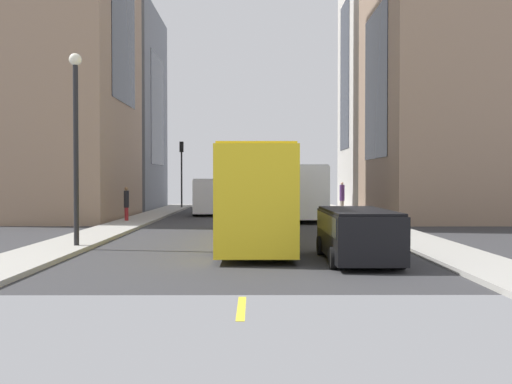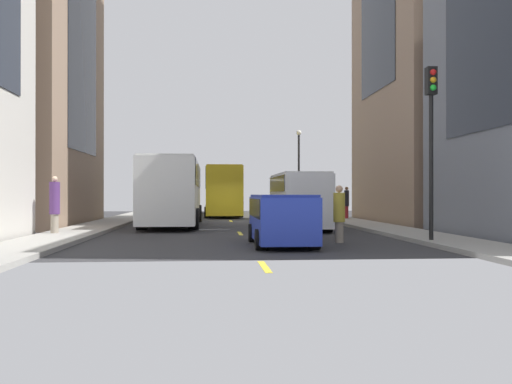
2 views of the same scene
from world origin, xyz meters
name	(u,v)px [view 1 (image 1 of 2)]	position (x,y,z in m)	size (l,w,h in m)	color
ground_plane	(250,223)	(0.00, 0.00, 0.00)	(39.56, 39.56, 0.00)	#333335
sidewalk_west	(366,222)	(-6.68, 0.00, 0.07)	(2.21, 44.00, 0.15)	#9E9B93
sidewalk_east	(133,222)	(6.68, 0.00, 0.07)	(2.21, 44.00, 0.15)	#9E9B93
lane_stripe_0	(251,206)	(0.00, -21.00, 0.01)	(0.16, 2.00, 0.01)	yellow
lane_stripe_1	(251,213)	(0.00, -10.50, 0.01)	(0.16, 2.00, 0.01)	yellow
lane_stripe_2	(250,223)	(0.00, 0.00, 0.01)	(0.16, 2.00, 0.01)	yellow
lane_stripe_3	(248,244)	(0.00, 10.50, 0.01)	(0.16, 2.00, 0.01)	yellow
lane_stripe_4	(241,308)	(0.00, 21.00, 0.01)	(0.16, 2.00, 0.01)	yellow
building_west_0	(395,76)	(-12.23, -15.42, 11.36)	(8.60, 7.96, 22.72)	beige
building_west_1	(439,84)	(-12.03, -3.50, 8.56)	(8.17, 11.46, 17.11)	#937760
building_east_0	(111,110)	(11.93, -15.56, 8.43)	(7.99, 10.85, 16.85)	slate
city_bus_white	(298,187)	(-3.16, -4.43, 2.01)	(2.81, 11.47, 3.35)	silver
streetcar_yellow	(256,189)	(-0.31, 9.20, 2.12)	(2.70, 13.61, 3.59)	yellow
delivery_van_white	(211,194)	(2.83, -8.24, 1.52)	(2.25, 6.01, 2.58)	white
car_black_0	(357,231)	(-3.38, 14.88, 0.93)	(2.08, 4.70, 1.58)	black
car_blue_1	(239,198)	(1.04, -15.90, 0.96)	(1.91, 4.50, 1.62)	#2338AD
pedestrian_walking_far	(126,202)	(7.09, -0.16, 1.19)	(0.29, 0.29, 1.94)	maroon
pedestrian_waiting_curb	(342,195)	(-7.18, -11.71, 1.29)	(0.39, 0.39, 2.18)	gray
pedestrian_crossing_near	(214,198)	(3.12, -15.05, 1.01)	(0.39, 0.39, 1.94)	gray
traffic_light_near_corner	(182,161)	(5.97, -15.92, 4.09)	(0.32, 0.44, 5.64)	black
streetlamp_near	(76,127)	(6.07, 11.94, 4.34)	(0.44, 0.44, 6.80)	black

